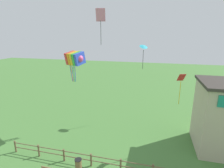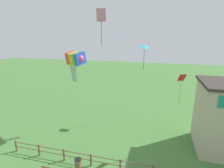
{
  "view_description": "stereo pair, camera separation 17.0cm",
  "coord_description": "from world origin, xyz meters",
  "px_view_note": "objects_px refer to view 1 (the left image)",
  "views": [
    {
      "loc": [
        3.16,
        -5.56,
        9.8
      ],
      "look_at": [
        0.0,
        7.06,
        6.15
      ],
      "focal_mm": 28.0,
      "sensor_mm": 36.0,
      "label": 1
    },
    {
      "loc": [
        3.33,
        -5.52,
        9.8
      ],
      "look_at": [
        0.0,
        7.06,
        6.15
      ],
      "focal_mm": 28.0,
      "sensor_mm": 36.0,
      "label": 2
    }
  ],
  "objects_px": {
    "trash_bin": "(78,165)",
    "kite_pink_diamond": "(101,19)",
    "kite_red_diamond": "(181,83)",
    "kite_cyan_delta": "(144,48)",
    "kite_rainbow_parafoil": "(75,58)"
  },
  "relations": [
    {
      "from": "trash_bin",
      "to": "kite_cyan_delta",
      "type": "xyz_separation_m",
      "value": [
        3.66,
        10.59,
        7.97
      ]
    },
    {
      "from": "trash_bin",
      "to": "kite_cyan_delta",
      "type": "bearing_deg",
      "value": 70.93
    },
    {
      "from": "kite_red_diamond",
      "to": "kite_cyan_delta",
      "type": "xyz_separation_m",
      "value": [
        -3.61,
        5.49,
        2.51
      ]
    },
    {
      "from": "trash_bin",
      "to": "kite_rainbow_parafoil",
      "type": "height_order",
      "value": "kite_rainbow_parafoil"
    },
    {
      "from": "trash_bin",
      "to": "kite_pink_diamond",
      "type": "distance_m",
      "value": 12.16
    },
    {
      "from": "kite_pink_diamond",
      "to": "kite_red_diamond",
      "type": "bearing_deg",
      "value": -5.06
    },
    {
      "from": "kite_rainbow_parafoil",
      "to": "kite_red_diamond",
      "type": "height_order",
      "value": "kite_rainbow_parafoil"
    },
    {
      "from": "trash_bin",
      "to": "kite_rainbow_parafoil",
      "type": "distance_m",
      "value": 9.71
    },
    {
      "from": "kite_cyan_delta",
      "to": "kite_red_diamond",
      "type": "bearing_deg",
      "value": -56.69
    },
    {
      "from": "kite_rainbow_parafoil",
      "to": "kite_pink_diamond",
      "type": "height_order",
      "value": "kite_pink_diamond"
    },
    {
      "from": "kite_red_diamond",
      "to": "kite_pink_diamond",
      "type": "height_order",
      "value": "kite_pink_diamond"
    },
    {
      "from": "kite_cyan_delta",
      "to": "kite_rainbow_parafoil",
      "type": "bearing_deg",
      "value": -144.46
    },
    {
      "from": "kite_cyan_delta",
      "to": "trash_bin",
      "type": "bearing_deg",
      "value": -109.07
    },
    {
      "from": "trash_bin",
      "to": "kite_red_diamond",
      "type": "bearing_deg",
      "value": 35.03
    },
    {
      "from": "kite_red_diamond",
      "to": "kite_pink_diamond",
      "type": "distance_m",
      "value": 8.9
    }
  ]
}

